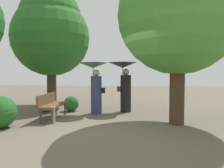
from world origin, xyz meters
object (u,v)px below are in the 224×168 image
Objects in this scene: person_left at (95,80)px; person_right at (124,79)px; tree_near_right at (178,4)px; park_bench at (51,103)px; tree_near_left at (51,31)px; path_marker_post at (53,115)px.

person_left is 0.99× the size of person_right.
tree_near_right is at bearing -119.20° from person_left.
tree_near_left reaches higher than park_bench.
path_marker_post is (-3.67, -0.24, -3.24)m from tree_near_right.
person_right is 4.11m from tree_near_left.
tree_near_left reaches higher than person_left.
person_right is 2.90m from park_bench.
tree_near_left is 10.48× the size of path_marker_post.
person_left is 3.72× the size of path_marker_post.
tree_near_right is (3.95, -0.33, 2.99)m from park_bench.
tree_near_left is (-1.03, 2.63, 2.89)m from park_bench.
person_left reaches higher than path_marker_post.
tree_near_left is (-3.36, 1.09, 2.11)m from person_right.
park_bench is 0.69m from path_marker_post.
person_left is at bearing -50.84° from park_bench.
tree_near_right is (1.62, -1.87, 2.21)m from person_right.
tree_near_left is 5.79m from tree_near_right.
path_marker_post is (-2.05, -2.11, -1.03)m from person_right.
tree_near_left is at bearing 149.32° from tree_near_right.
person_right is at bearing -68.49° from person_left.
path_marker_post is at bearing -176.21° from tree_near_right.
path_marker_post is at bearing 133.97° from person_right.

